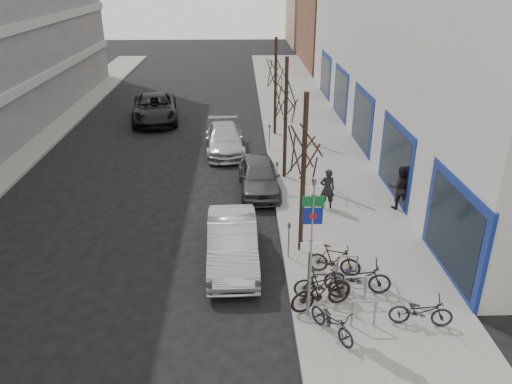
{
  "coord_description": "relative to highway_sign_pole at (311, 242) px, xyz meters",
  "views": [
    {
      "loc": [
        0.64,
        -11.02,
        8.79
      ],
      "look_at": [
        1.13,
        4.15,
        2.0
      ],
      "focal_mm": 35.0,
      "sensor_mm": 36.0,
      "label": 1
    }
  ],
  "objects": [
    {
      "name": "tan_building_far",
      "position": [
        11.1,
        55.01,
        2.04
      ],
      "size": [
        13.0,
        12.0,
        9.0
      ],
      "primitive_type": "cube",
      "color": "#937A5B",
      "rests_on": "ground"
    },
    {
      "name": "ground",
      "position": [
        -2.4,
        0.01,
        -2.46
      ],
      "size": [
        120.0,
        120.0,
        0.0
      ],
      "primitive_type": "plane",
      "color": "black",
      "rests_on": "ground"
    },
    {
      "name": "bike_mid_inner",
      "position": [
        0.49,
        0.79,
        -1.82
      ],
      "size": [
        1.64,
        0.56,
        0.98
      ],
      "primitive_type": "imported",
      "rotation": [
        0.0,
        0.0,
        1.52
      ],
      "color": "black",
      "rests_on": "sidewalk_east"
    },
    {
      "name": "parked_car_mid",
      "position": [
        -1.0,
        8.72,
        -1.75
      ],
      "size": [
        1.82,
        4.2,
        1.41
      ],
      "primitive_type": "imported",
      "rotation": [
        0.0,
        0.0,
        0.04
      ],
      "color": "#45454A",
      "rests_on": "ground"
    },
    {
      "name": "brick_building_far",
      "position": [
        10.6,
        40.01,
        1.54
      ],
      "size": [
        12.0,
        14.0,
        8.0
      ],
      "primitive_type": "cube",
      "color": "brown",
      "rests_on": "ground"
    },
    {
      "name": "bike_rack",
      "position": [
        1.4,
        0.61,
        -1.8
      ],
      "size": [
        0.66,
        2.26,
        0.83
      ],
      "color": "gray",
      "rests_on": "sidewalk_east"
    },
    {
      "name": "bike_near_left",
      "position": [
        0.52,
        -0.81,
        -1.82
      ],
      "size": [
        1.25,
        1.62,
        0.98
      ],
      "primitive_type": "imported",
      "rotation": [
        0.0,
        0.0,
        0.55
      ],
      "color": "black",
      "rests_on": "sidewalk_east"
    },
    {
      "name": "highway_sign_pole",
      "position": [
        0.0,
        0.0,
        0.0
      ],
      "size": [
        0.55,
        0.1,
        4.2
      ],
      "color": "gray",
      "rests_on": "ground"
    },
    {
      "name": "parked_car_back",
      "position": [
        -2.6,
        13.87,
        -1.77
      ],
      "size": [
        2.24,
        4.84,
        1.37
      ],
      "primitive_type": "imported",
      "rotation": [
        0.0,
        0.0,
        0.07
      ],
      "color": "#B4B4B9",
      "rests_on": "ground"
    },
    {
      "name": "sidewalk_east",
      "position": [
        2.1,
        10.01,
        -2.38
      ],
      "size": [
        5.0,
        70.0,
        0.15
      ],
      "primitive_type": "cube",
      "color": "slate",
      "rests_on": "ground"
    },
    {
      "name": "bike_far_inner",
      "position": [
        1.06,
        2.0,
        -1.8
      ],
      "size": [
        1.73,
        1.04,
        1.01
      ],
      "primitive_type": "imported",
      "rotation": [
        0.0,
        0.0,
        1.22
      ],
      "color": "black",
      "rests_on": "sidewalk_east"
    },
    {
      "name": "meter_front",
      "position": [
        -0.25,
        3.01,
        -1.54
      ],
      "size": [
        0.1,
        0.08,
        1.27
      ],
      "color": "gray",
      "rests_on": "sidewalk_east"
    },
    {
      "name": "bike_near_right",
      "position": [
        0.41,
        0.31,
        -1.74
      ],
      "size": [
        1.96,
        1.16,
        1.14
      ],
      "primitive_type": "imported",
      "rotation": [
        0.0,
        0.0,
        1.91
      ],
      "color": "black",
      "rests_on": "sidewalk_east"
    },
    {
      "name": "tree_mid",
      "position": [
        0.2,
        10.01,
        1.65
      ],
      "size": [
        1.8,
        1.8,
        5.5
      ],
      "color": "black",
      "rests_on": "ground"
    },
    {
      "name": "tree_far",
      "position": [
        0.2,
        16.51,
        1.65
      ],
      "size": [
        1.8,
        1.8,
        5.5
      ],
      "color": "black",
      "rests_on": "ground"
    },
    {
      "name": "lane_car",
      "position": [
        -7.14,
        19.89,
        -1.64
      ],
      "size": [
        3.49,
        6.18,
        1.63
      ],
      "primitive_type": "imported",
      "rotation": [
        0.0,
        0.0,
        0.14
      ],
      "color": "black",
      "rests_on": "ground"
    },
    {
      "name": "bike_mid_curb",
      "position": [
        1.57,
        1.04,
        -1.72
      ],
      "size": [
        2.0,
        0.83,
        1.18
      ],
      "primitive_type": "imported",
      "rotation": [
        0.0,
        0.0,
        1.44
      ],
      "color": "black",
      "rests_on": "sidewalk_east"
    },
    {
      "name": "meter_mid",
      "position": [
        -0.25,
        8.51,
        -1.54
      ],
      "size": [
        0.1,
        0.08,
        1.27
      ],
      "color": "gray",
      "rests_on": "sidewalk_east"
    },
    {
      "name": "pedestrian_far",
      "position": [
        4.4,
        6.59,
        -1.41
      ],
      "size": [
        0.69,
        0.5,
        1.79
      ],
      "primitive_type": "imported",
      "rotation": [
        0.0,
        0.0,
        3.06
      ],
      "color": "black",
      "rests_on": "sidewalk_east"
    },
    {
      "name": "meter_back",
      "position": [
        -0.25,
        14.01,
        -1.54
      ],
      "size": [
        0.1,
        0.08,
        1.27
      ],
      "color": "gray",
      "rests_on": "sidewalk_east"
    },
    {
      "name": "tree_near",
      "position": [
        0.2,
        3.51,
        1.65
      ],
      "size": [
        1.8,
        1.8,
        5.5
      ],
      "color": "black",
      "rests_on": "ground"
    },
    {
      "name": "pedestrian_near",
      "position": [
        1.59,
        6.67,
        -1.49
      ],
      "size": [
        0.61,
        0.42,
        1.64
      ],
      "primitive_type": "imported",
      "rotation": [
        0.0,
        0.0,
        3.19
      ],
      "color": "black",
      "rests_on": "sidewalk_east"
    },
    {
      "name": "bike_far_curb",
      "position": [
        2.92,
        -0.48,
        -1.8
      ],
      "size": [
        1.71,
        0.75,
        1.01
      ],
      "primitive_type": "imported",
      "rotation": [
        0.0,
        0.0,
        1.42
      ],
      "color": "black",
      "rests_on": "sidewalk_east"
    },
    {
      "name": "parked_car_front",
      "position": [
        -2.07,
        2.98,
        -1.72
      ],
      "size": [
        1.7,
        4.54,
        1.48
      ],
      "primitive_type": "imported",
      "rotation": [
        0.0,
        0.0,
        0.03
      ],
      "color": "#ACADB2",
      "rests_on": "ground"
    }
  ]
}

